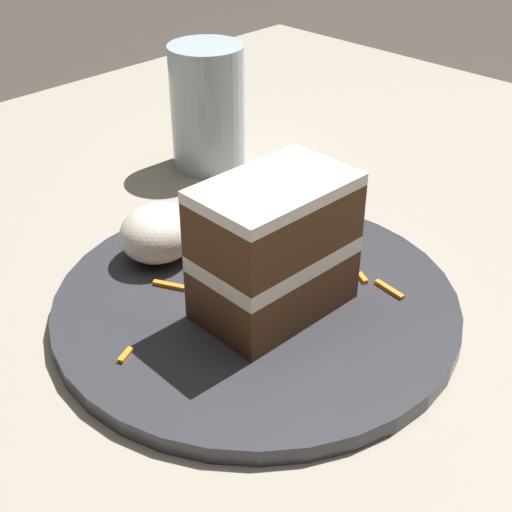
% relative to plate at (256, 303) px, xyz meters
% --- Properties ---
extents(ground_plane, '(6.00, 6.00, 0.00)m').
position_rel_plate_xyz_m(ground_plane, '(-0.04, 0.01, -0.04)').
color(ground_plane, '#38332D').
rests_on(ground_plane, ground).
extents(dining_table, '(1.11, 1.08, 0.04)m').
position_rel_plate_xyz_m(dining_table, '(-0.04, 0.01, -0.02)').
color(dining_table, gray).
rests_on(dining_table, ground).
extents(plate, '(0.30, 0.30, 0.01)m').
position_rel_plate_xyz_m(plate, '(0.00, 0.00, 0.00)').
color(plate, '#333338').
rests_on(plate, dining_table).
extents(cake_slice, '(0.11, 0.07, 0.10)m').
position_rel_plate_xyz_m(cake_slice, '(0.00, 0.02, 0.06)').
color(cake_slice, '#4C2D19').
rests_on(cake_slice, plate).
extents(cream_dollop, '(0.06, 0.06, 0.04)m').
position_rel_plate_xyz_m(cream_dollop, '(0.02, -0.09, 0.03)').
color(cream_dollop, silver).
rests_on(cream_dollop, plate).
extents(orange_garnish, '(0.05, 0.05, 0.01)m').
position_rel_plate_xyz_m(orange_garnish, '(-0.05, -0.07, 0.01)').
color(orange_garnish, orange).
rests_on(orange_garnish, plate).
extents(carrot_shreds_scatter, '(0.20, 0.15, 0.00)m').
position_rel_plate_xyz_m(carrot_shreds_scatter, '(-0.02, 0.00, 0.01)').
color(carrot_shreds_scatter, orange).
rests_on(carrot_shreds_scatter, plate).
extents(drinking_glass, '(0.07, 0.07, 0.12)m').
position_rel_plate_xyz_m(drinking_glass, '(-0.15, -0.21, 0.05)').
color(drinking_glass, silver).
rests_on(drinking_glass, dining_table).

